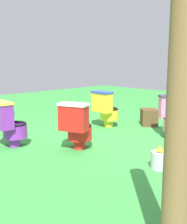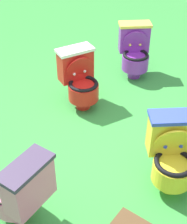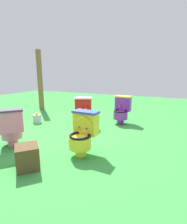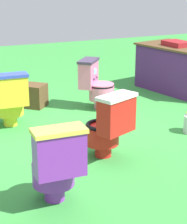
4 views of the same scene
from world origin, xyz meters
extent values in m
plane|color=green|center=(0.00, 0.00, 0.00)|extent=(14.00, 14.00, 0.00)
cylinder|color=yellow|center=(-0.60, -0.76, 0.07)|extent=(0.19, 0.19, 0.14)
cylinder|color=yellow|center=(-0.62, -0.76, 0.24)|extent=(0.39, 0.39, 0.20)
torus|color=black|center=(-0.62, -0.76, 0.35)|extent=(0.37, 0.37, 0.04)
cylinder|color=#3347B2|center=(-0.62, -0.76, 0.30)|extent=(0.25, 0.25, 0.01)
cube|color=yellow|center=(-0.42, -0.77, 0.51)|extent=(0.21, 0.42, 0.37)
cube|color=#3347B2|center=(-0.42, -0.77, 0.71)|extent=(0.24, 0.45, 0.04)
cube|color=#8CE0E5|center=(-0.52, -0.76, 0.56)|extent=(0.01, 0.11, 0.08)
cylinder|color=yellow|center=(-0.52, -0.76, 0.49)|extent=(0.11, 0.35, 0.35)
sphere|color=#3347B2|center=(-0.53, -0.83, 0.46)|extent=(0.04, 0.04, 0.04)
sphere|color=#3347B2|center=(-0.52, -0.69, 0.46)|extent=(0.04, 0.04, 0.04)
cylinder|color=red|center=(0.79, -0.08, 0.07)|extent=(0.23, 0.23, 0.14)
cylinder|color=red|center=(0.77, -0.09, 0.24)|extent=(0.48, 0.48, 0.20)
torus|color=black|center=(0.77, -0.09, 0.35)|extent=(0.46, 0.46, 0.04)
cylinder|color=white|center=(0.77, -0.09, 0.30)|extent=(0.31, 0.31, 0.01)
cube|color=red|center=(0.95, -0.01, 0.51)|extent=(0.33, 0.45, 0.37)
cube|color=white|center=(0.95, -0.01, 0.71)|extent=(0.36, 0.48, 0.04)
cube|color=#8CE0E5|center=(0.86, -0.05, 0.56)|extent=(0.05, 0.10, 0.08)
cylinder|color=red|center=(0.86, -0.05, 0.49)|extent=(0.21, 0.36, 0.35)
sphere|color=white|center=(0.88, -0.12, 0.46)|extent=(0.04, 0.04, 0.04)
sphere|color=white|center=(0.83, 0.01, 0.46)|extent=(0.04, 0.04, 0.04)
cylinder|color=purple|center=(1.44, -0.87, 0.07)|extent=(0.19, 0.19, 0.14)
cylinder|color=purple|center=(1.42, -0.87, 0.24)|extent=(0.39, 0.39, 0.20)
torus|color=black|center=(1.42, -0.87, 0.35)|extent=(0.37, 0.37, 0.04)
cylinder|color=#EACC4C|center=(1.42, -0.87, 0.30)|extent=(0.25, 0.25, 0.01)
cube|color=purple|center=(1.62, -0.88, 0.51)|extent=(0.21, 0.42, 0.37)
cube|color=#EACC4C|center=(1.62, -0.88, 0.71)|extent=(0.23, 0.44, 0.04)
cube|color=#8CE0E5|center=(1.52, -0.88, 0.56)|extent=(0.01, 0.11, 0.08)
cylinder|color=purple|center=(1.52, -0.88, 0.49)|extent=(0.11, 0.35, 0.35)
sphere|color=#EACC4C|center=(1.51, -0.95, 0.46)|extent=(0.04, 0.04, 0.04)
sphere|color=#EACC4C|center=(1.52, -0.81, 0.46)|extent=(0.04, 0.04, 0.04)
cylinder|color=pink|center=(-0.75, 0.62, 0.07)|extent=(0.25, 0.25, 0.14)
cylinder|color=pink|center=(-0.74, 0.64, 0.24)|extent=(0.52, 0.52, 0.20)
torus|color=black|center=(-0.74, 0.64, 0.35)|extent=(0.50, 0.50, 0.04)
cylinder|color=#3F334C|center=(-0.74, 0.64, 0.30)|extent=(0.34, 0.34, 0.01)
cube|color=pink|center=(-0.87, 0.49, 0.51)|extent=(0.43, 0.41, 0.37)
cube|color=#3F334C|center=(-0.87, 0.49, 0.71)|extent=(0.47, 0.45, 0.04)
cube|color=#8CE0E5|center=(-0.80, 0.56, 0.56)|extent=(0.09, 0.08, 0.08)
cylinder|color=pink|center=(-0.74, 0.64, 0.37)|extent=(0.51, 0.51, 0.02)
sphere|color=#3F334C|center=(-0.85, 0.61, 0.46)|extent=(0.04, 0.04, 0.04)
sphere|color=#3F334C|center=(-0.75, 0.52, 0.46)|extent=(0.04, 0.04, 0.04)
cube|color=#4C2360|center=(-1.08, 2.29, 0.37)|extent=(1.53, 1.07, 0.74)
cube|color=brown|center=(-1.08, 2.29, 0.76)|extent=(1.61, 1.14, 0.03)
cube|color=maroon|center=(-1.10, 2.19, 0.81)|extent=(0.47, 0.36, 0.08)
cube|color=brown|center=(-1.25, -0.24, 0.17)|extent=(0.46, 0.46, 0.34)
camera|label=1|loc=(3.63, 3.15, 1.37)|focal=46.92mm
camera|label=2|loc=(-2.61, 0.20, 2.49)|focal=53.71mm
camera|label=3|loc=(-2.99, -2.05, 1.37)|focal=28.29mm
camera|label=4|loc=(4.51, -1.91, 1.88)|focal=66.43mm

